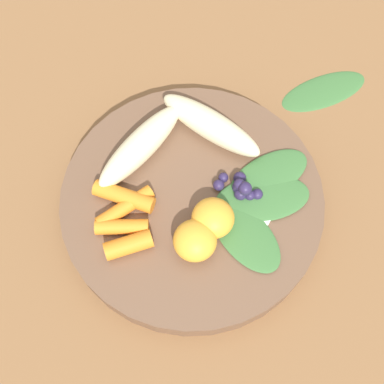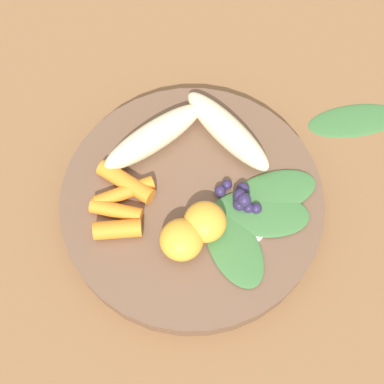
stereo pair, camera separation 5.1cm
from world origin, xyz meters
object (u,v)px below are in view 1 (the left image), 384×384
(bowl, at_px, (192,202))
(orange_segment_near, at_px, (213,218))
(kale_leaf_stray, at_px, (324,90))
(banana_peeled_right, at_px, (211,125))
(banana_peeled_left, at_px, (141,145))

(bowl, distance_m, orange_segment_near, 0.05)
(kale_leaf_stray, bearing_deg, bowl, -159.91)
(bowl, bearing_deg, banana_peeled_right, -123.91)
(bowl, bearing_deg, banana_peeled_left, -62.94)
(banana_peeled_left, bearing_deg, kale_leaf_stray, 154.35)
(bowl, distance_m, banana_peeled_left, 0.08)
(kale_leaf_stray, bearing_deg, banana_peeled_right, -175.03)
(banana_peeled_left, height_order, kale_leaf_stray, banana_peeled_left)
(bowl, relative_size, banana_peeled_right, 2.21)
(bowl, distance_m, banana_peeled_right, 0.09)
(banana_peeled_right, bearing_deg, orange_segment_near, 126.12)
(banana_peeled_left, distance_m, orange_segment_near, 0.11)
(bowl, height_order, orange_segment_near, orange_segment_near)
(banana_peeled_right, xyz_separation_m, kale_leaf_stray, (-0.16, -0.03, -0.04))
(banana_peeled_left, bearing_deg, banana_peeled_right, 147.95)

